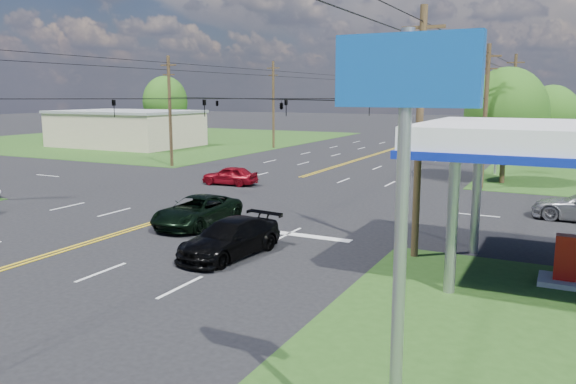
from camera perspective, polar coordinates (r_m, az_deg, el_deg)
The scene contains 19 objects.
ground at distance 35.76m, azimuth -4.22°, elevation -0.22°, with size 280.00×280.00×0.00m, color black.
grass_nw at distance 82.01m, azimuth -13.87°, elevation 5.27°, with size 46.00×48.00×0.03m, color #234616.
stop_bar at distance 26.53m, azimuth -3.79°, elevation -3.81°, with size 10.00×0.50×0.02m, color silver.
retail_nw at distance 71.10m, azimuth -16.09°, elevation 6.11°, with size 16.00×11.00×4.00m, color #BDB28E.
pole_se at distance 21.84m, azimuth 13.18°, elevation 6.05°, with size 1.60×0.28×9.50m.
pole_nw at distance 50.04m, azimuth -11.91°, elevation 8.17°, with size 1.60×0.28×9.50m.
pole_ne at distance 39.55m, azimuth 19.39°, elevation 7.39°, with size 1.60×0.28×9.50m.
pole_left_far at distance 65.99m, azimuth -1.50°, elevation 8.98°, with size 1.60×0.28×10.00m.
pole_right_far at distance 58.43m, azimuth 21.86°, elevation 8.15°, with size 1.60×0.28×10.00m.
span_wire_signals at distance 35.20m, azimuth -4.35°, elevation 9.43°, with size 26.00×18.00×1.13m.
power_lines at distance 33.57m, azimuth -6.22°, elevation 13.83°, with size 26.04×100.00×0.64m.
tree_right_a at distance 42.41m, azimuth 21.27°, elevation 7.35°, with size 5.70×5.70×8.18m.
tree_right_b at distance 54.26m, azimuth 25.13°, elevation 6.83°, with size 4.94×4.94×7.09m.
tree_far_l at distance 79.86m, azimuth -12.36°, elevation 8.95°, with size 6.08×6.08×8.72m.
pickup_dkgreen at distance 27.41m, azimuth -9.22°, elevation -1.93°, with size 2.38×5.17×1.44m, color black.
suv_black at distance 22.20m, azimuth -5.91°, elevation -4.68°, with size 2.01×4.94×1.43m, color black.
sedan_red at distance 39.42m, azimuth -5.92°, elevation 1.69°, with size 1.57×3.90×1.33m, color maroon.
polesign_se at distance 8.51m, azimuth 11.73°, elevation 5.08°, with size 2.13×0.26×7.24m.
polesign_ne at distance 47.14m, azimuth 20.72°, elevation 9.31°, with size 2.16×1.04×8.06m.
Camera 1 is at (18.09, -18.19, 6.31)m, focal length 35.00 mm.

